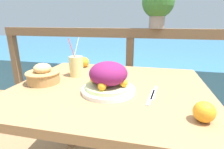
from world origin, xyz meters
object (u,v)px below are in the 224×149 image
(salad_plate, at_px, (108,79))
(drink_glass, at_px, (76,66))
(potted_plant, at_px, (158,3))
(bread_basket, at_px, (43,75))

(salad_plate, xyz_separation_m, drink_glass, (-0.26, 0.21, -0.00))
(salad_plate, distance_m, potted_plant, 1.06)
(drink_glass, relative_size, potted_plant, 0.64)
(bread_basket, bearing_deg, potted_plant, 55.38)
(drink_glass, height_order, bread_basket, drink_glass)
(bread_basket, height_order, potted_plant, potted_plant)
(salad_plate, height_order, potted_plant, potted_plant)
(drink_glass, bearing_deg, bread_basket, -128.03)
(salad_plate, bearing_deg, drink_glass, 140.85)
(drink_glass, bearing_deg, potted_plant, 56.19)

